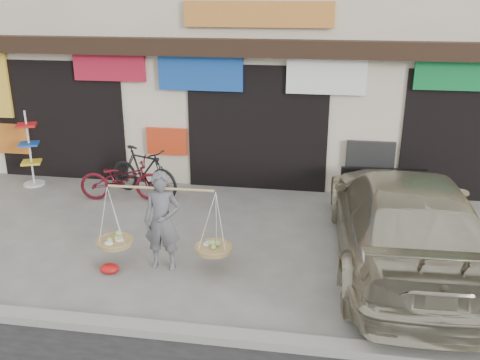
% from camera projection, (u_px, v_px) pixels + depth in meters
% --- Properties ---
extents(ground, '(70.00, 70.00, 0.00)m').
position_uv_depth(ground, '(228.00, 263.00, 8.65)').
color(ground, gray).
rests_on(ground, ground).
extents(kerb, '(70.00, 0.25, 0.12)m').
position_uv_depth(kerb, '(199.00, 334.00, 6.77)').
color(kerb, gray).
rests_on(kerb, ground).
extents(shophouse_block, '(14.00, 6.32, 7.00)m').
position_uv_depth(shophouse_block, '(273.00, 19.00, 13.43)').
color(shophouse_block, beige).
rests_on(shophouse_block, ground).
extents(street_vendor, '(2.15, 0.60, 1.59)m').
position_uv_depth(street_vendor, '(163.00, 225.00, 8.27)').
color(street_vendor, slate).
rests_on(street_vendor, ground).
extents(bike_0, '(1.82, 0.85, 0.92)m').
position_uv_depth(bike_0, '(122.00, 179.00, 11.07)').
color(bike_0, '#580F18').
rests_on(bike_0, ground).
extents(bike_1, '(1.81, 1.11, 1.05)m').
position_uv_depth(bike_1, '(144.00, 171.00, 11.32)').
color(bike_1, black).
rests_on(bike_1, ground).
extents(suv, '(2.34, 5.38, 1.54)m').
position_uv_depth(suv, '(404.00, 219.00, 8.38)').
color(suv, '#B3AB90').
rests_on(suv, ground).
extents(display_rack, '(0.52, 0.52, 1.70)m').
position_uv_depth(display_rack, '(31.00, 156.00, 11.85)').
color(display_rack, silver).
rests_on(display_rack, ground).
extents(red_bag, '(0.31, 0.25, 0.14)m').
position_uv_depth(red_bag, '(109.00, 268.00, 8.33)').
color(red_bag, red).
rests_on(red_bag, ground).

